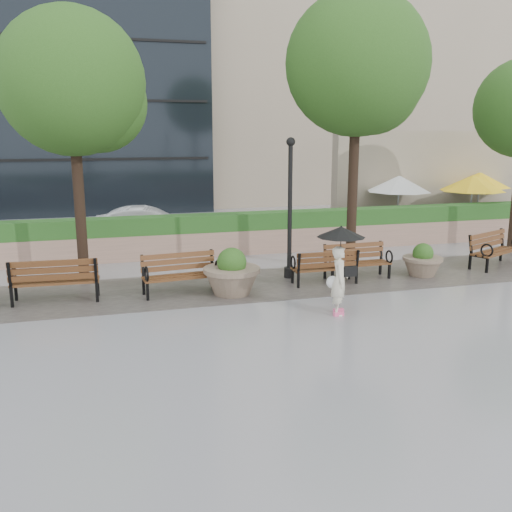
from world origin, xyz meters
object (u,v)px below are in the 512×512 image
object	(u,v)px
bench_2	(325,274)
pedestrian	(340,262)
bench_1	(181,282)
planter_right	(422,263)
bench_4	(494,257)
bench_3	(357,269)
car_right	(147,225)
planter_left	(232,276)
bench_0	(56,289)
lamppost	(290,218)

from	to	relation	value
bench_2	pedestrian	world-z (taller)	pedestrian
bench_1	planter_right	world-z (taller)	bench_1
bench_4	pedestrian	bearing A→B (deg)	-179.22
bench_3	car_right	distance (m)	8.69
bench_4	car_right	world-z (taller)	car_right
bench_1	planter_left	bearing A→B (deg)	-22.02
bench_3	planter_right	bearing A→B (deg)	-5.71
bench_0	car_right	world-z (taller)	car_right
lamppost	pedestrian	xyz separation A→B (m)	(0.04, -3.31, -0.49)
bench_0	lamppost	xyz separation A→B (m)	(6.10, 0.66, 1.37)
pedestrian	bench_2	bearing A→B (deg)	8.46
bench_3	lamppost	distance (m)	2.34
lamppost	planter_right	bearing A→B (deg)	-11.94
bench_3	planter_left	bearing A→B (deg)	-172.55
pedestrian	lamppost	bearing A→B (deg)	24.29
bench_3	lamppost	xyz separation A→B (m)	(-1.76, 0.62, 1.40)
bench_2	car_right	xyz separation A→B (m)	(-4.02, 7.28, 0.37)
bench_4	lamppost	distance (m)	6.53
bench_2	planter_right	world-z (taller)	planter_right
car_right	pedestrian	xyz separation A→B (m)	(3.36, -9.73, 0.55)
bench_1	pedestrian	distance (m)	4.13
bench_3	planter_left	xyz separation A→B (m)	(-3.67, -0.55, 0.18)
planter_right	lamppost	bearing A→B (deg)	168.06
bench_2	planter_right	size ratio (longest dim) A/B	1.57
bench_0	bench_1	world-z (taller)	bench_0
planter_left	bench_2	bearing A→B (deg)	6.59
bench_3	bench_2	bearing A→B (deg)	-168.00
bench_1	car_right	size ratio (longest dim) A/B	0.50
bench_3	lamppost	size ratio (longest dim) A/B	0.47
bench_1	planter_right	bearing A→B (deg)	-5.50
bench_4	planter_left	bearing A→B (deg)	161.38
bench_1	planter_right	size ratio (longest dim) A/B	1.75
planter_left	bench_1	bearing A→B (deg)	163.76
car_right	bench_1	bearing A→B (deg)	-170.51
bench_1	bench_3	world-z (taller)	bench_1
bench_2	pedestrian	distance (m)	2.69
planter_left	lamppost	xyz separation A→B (m)	(1.91, 1.17, 1.22)
bench_1	bench_3	xyz separation A→B (m)	(4.89, 0.19, -0.01)
bench_4	pedestrian	distance (m)	7.02
bench_4	planter_left	distance (m)	8.31
bench_0	lamppost	distance (m)	6.29
bench_4	lamppost	xyz separation A→B (m)	(-6.37, 0.40, 1.38)
bench_2	planter_right	bearing A→B (deg)	-177.68
bench_0	bench_1	xyz separation A→B (m)	(2.97, -0.15, -0.02)
bench_0	planter_right	bearing A→B (deg)	-178.23
lamppost	pedestrian	world-z (taller)	lamppost
planter_right	car_right	bearing A→B (deg)	134.29
planter_left	pedestrian	distance (m)	2.99
planter_right	car_right	distance (m)	10.05
planter_right	bench_1	bearing A→B (deg)	-179.72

